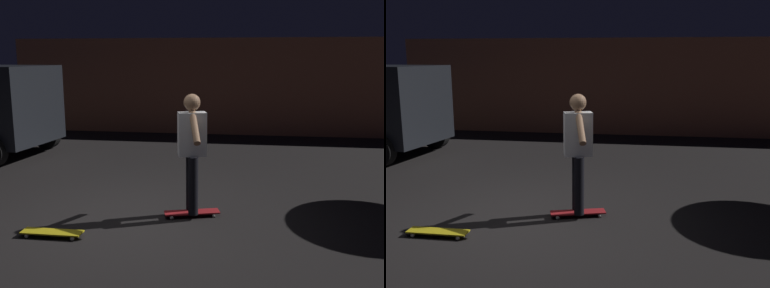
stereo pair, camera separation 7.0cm
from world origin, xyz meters
TOP-DOWN VIEW (x-y plane):
  - ground_plane at (0.00, 0.00)m, footprint 28.00×28.00m
  - low_building at (1.31, 8.88)m, footprint 13.69×3.76m
  - skateboard_ridden at (0.81, 0.27)m, footprint 0.80×0.42m
  - skateboard_spare at (-0.83, -0.71)m, footprint 0.78×0.23m
  - skater at (0.81, 0.27)m, footprint 0.43×0.97m

SIDE VIEW (x-z plane):
  - ground_plane at x=0.00m, z-range 0.00..0.00m
  - skateboard_ridden at x=0.81m, z-range 0.02..0.09m
  - skateboard_spare at x=-0.83m, z-range 0.02..0.09m
  - skater at x=0.81m, z-range 0.20..1.87m
  - low_building at x=1.31m, z-range 0.00..2.74m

